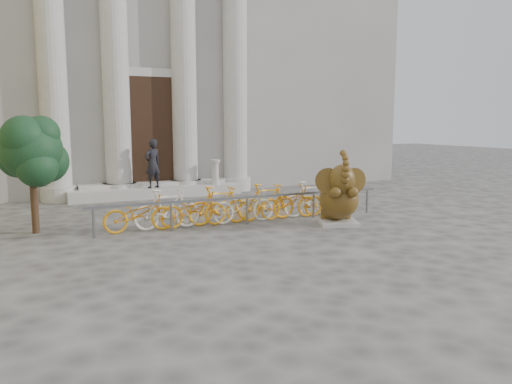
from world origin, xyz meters
name	(u,v)px	position (x,y,z in m)	size (l,w,h in m)	color
ground	(280,265)	(0.00, 0.00, 0.00)	(80.00, 80.00, 0.00)	#474442
classical_building	(122,44)	(0.00, 14.93, 5.98)	(22.00, 10.70, 12.00)	gray
entrance_steps	(156,192)	(0.00, 9.40, 0.18)	(6.00, 1.20, 0.36)	#A8A59E
elephant_statue	(339,198)	(3.06, 2.58, 0.70)	(1.30, 1.53, 1.93)	#A8A59E
bike_rack	(243,204)	(0.96, 3.89, 0.50)	(8.00, 0.53, 1.00)	slate
tree	(33,152)	(-3.99, 4.78, 1.93)	(1.59, 1.45, 2.76)	#332114
pedestrian	(153,164)	(-0.19, 9.05, 1.20)	(0.61, 0.40, 1.68)	black
balustrade_post	(215,173)	(2.10, 9.10, 0.78)	(0.37, 0.37, 0.91)	#A8A59E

